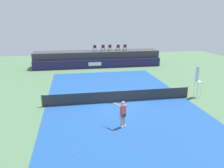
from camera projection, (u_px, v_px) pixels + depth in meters
name	position (u px, v px, depth m)	size (l,w,h in m)	color
ground_plane	(112.00, 91.00, 21.86)	(48.00, 48.00, 0.00)	#4C704C
court_inner	(119.00, 102.00, 19.03)	(12.00, 22.00, 0.00)	#1C478C
sponsor_wall	(99.00, 64.00, 31.61)	(18.00, 0.22, 1.20)	#231E4C
spectator_platform	(97.00, 58.00, 33.17)	(18.00, 2.80, 2.20)	#38383D
spectator_chair_far_left	(95.00, 48.00, 32.50)	(0.48, 0.48, 0.89)	#561919
spectator_chair_left	(103.00, 48.00, 32.69)	(0.47, 0.47, 0.89)	#561919
spectator_chair_center	(110.00, 47.00, 32.99)	(0.47, 0.47, 0.89)	#561919
spectator_chair_right	(118.00, 47.00, 32.92)	(0.44, 0.44, 0.89)	#561919
spectator_chair_far_right	(125.00, 47.00, 33.22)	(0.48, 0.48, 0.89)	#561919
umpire_chair	(198.00, 80.00, 19.79)	(0.48, 0.48, 2.76)	white
tennis_net	(119.00, 96.00, 18.90)	(12.40, 0.02, 0.95)	#2D2D2D
net_post_near	(42.00, 101.00, 17.83)	(0.10, 0.10, 1.00)	#4C4C51
net_post_far	(187.00, 92.00, 19.95)	(0.10, 0.10, 1.00)	#4C4C51
tennis_player	(123.00, 113.00, 14.39)	(1.11, 0.99, 1.77)	white
tennis_ball	(72.00, 153.00, 11.77)	(0.07, 0.07, 0.07)	#D8EA33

